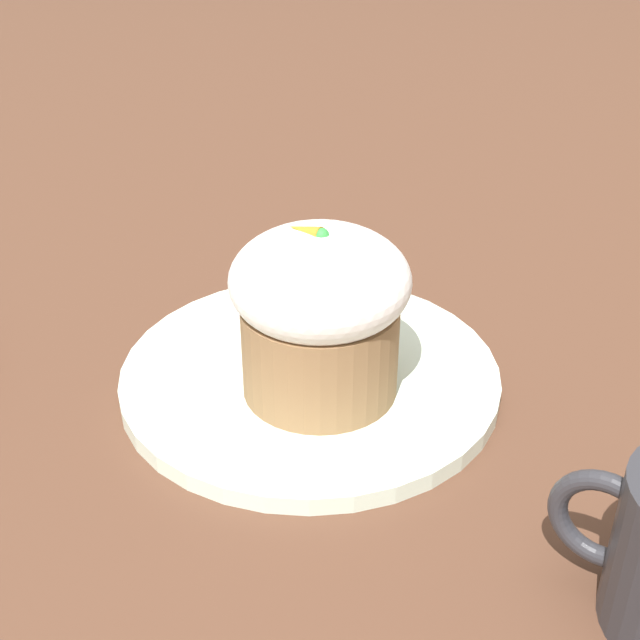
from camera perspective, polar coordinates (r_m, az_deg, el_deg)
ground_plane at (r=0.58m, az=-0.64°, el=-4.10°), size 4.00×4.00×0.00m
dessert_plate at (r=0.58m, az=-0.64°, el=-3.62°), size 0.24×0.24×0.01m
carrot_cake at (r=0.53m, az=-0.00°, el=0.60°), size 0.11×0.11×0.11m
spoon at (r=0.59m, az=-1.56°, el=-1.85°), size 0.11×0.05×0.01m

